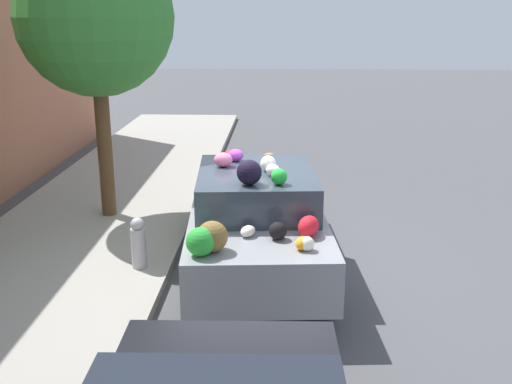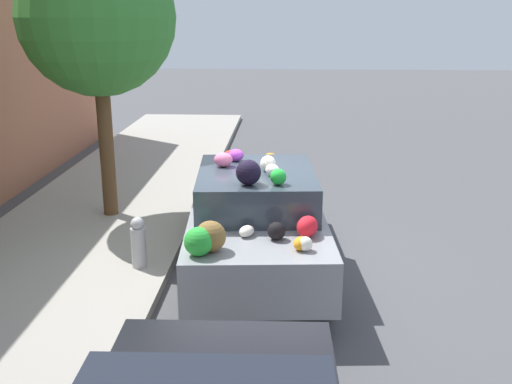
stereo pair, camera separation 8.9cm
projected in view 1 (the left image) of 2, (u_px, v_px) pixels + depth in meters
ground_plane at (253, 267)px, 8.37m from camera, size 60.00×60.00×0.00m
sidewalk_curb at (62, 259)px, 8.46m from camera, size 24.00×3.20×0.13m
street_tree at (95, 18)px, 9.24m from camera, size 2.46×2.46×4.44m
fire_hydrant at (138, 243)px, 7.96m from camera, size 0.20×0.20×0.70m
art_car at (256, 217)px, 8.10m from camera, size 4.30×2.02×1.74m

